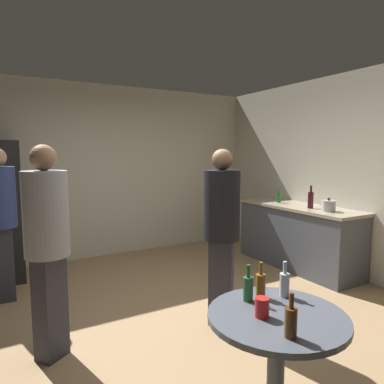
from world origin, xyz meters
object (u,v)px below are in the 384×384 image
Objects in this scene: wine_bottle_on_counter at (311,200)px; person_in_black_shirt at (222,223)px; foreground_table at (277,331)px; plastic_cup_red at (262,307)px; person_in_gray_shirt at (47,236)px; kettle at (329,206)px; beer_bottle_amber at (261,285)px; beer_bottle_clear at (284,284)px; person_in_navy_shirt at (0,213)px; beer_bottle_on_counter at (279,197)px; beer_bottle_green at (248,288)px; beer_bottle_brown at (291,321)px.

wine_bottle_on_counter is 1.95m from person_in_black_shirt.
foreground_table is 0.47× the size of person_in_black_shirt.
foreground_table is at bearing 23.95° from person_in_black_shirt.
person_in_gray_shirt is at bearing 122.60° from plastic_cup_red.
person_in_black_shirt reaches higher than kettle.
beer_bottle_clear is at bearing -24.85° from beer_bottle_amber.
person_in_navy_shirt reaches higher than kettle.
kettle is at bearing -90.34° from beer_bottle_on_counter.
kettle is 0.14× the size of person_in_gray_shirt.
foreground_table is at bearing 26.02° from person_in_navy_shirt.
beer_bottle_amber is at bearing 0.25° from beer_bottle_green.
beer_bottle_on_counter is at bearing 43.16° from beer_bottle_green.
beer_bottle_amber is at bearing 50.80° from plastic_cup_red.
foreground_table is at bearing -141.77° from wine_bottle_on_counter.
beer_bottle_clear is (0.24, -0.06, 0.00)m from beer_bottle_green.
beer_bottle_on_counter is at bearing 84.89° from person_in_navy_shirt.
beer_bottle_green is at bearing 71.81° from plastic_cup_red.
beer_bottle_brown is at bearing -118.88° from foreground_table.
beer_bottle_brown is 0.46m from beer_bottle_green.
beer_bottle_on_counter is at bearing 70.56° from person_in_gray_shirt.
wine_bottle_on_counter is 2.72m from beer_bottle_clear.
beer_bottle_brown reaches higher than plastic_cup_red.
beer_bottle_on_counter is 2.09× the size of plastic_cup_red.
kettle is at bearing 32.13° from plastic_cup_red.
beer_bottle_amber is at bearing 72.87° from foreground_table.
beer_bottle_green and beer_bottle_clear have the same top height.
person_in_navy_shirt reaches higher than beer_bottle_clear.
foreground_table is at bearing -0.83° from person_in_gray_shirt.
beer_bottle_clear is 0.14× the size of person_in_navy_shirt.
beer_bottle_brown is 1.61m from person_in_black_shirt.
kettle is 1.06× the size of beer_bottle_green.
beer_bottle_brown is (-2.48, -2.69, -0.17)m from beer_bottle_on_counter.
foreground_table is 3.19m from person_in_navy_shirt.
plastic_cup_red is 1.74m from person_in_gray_shirt.
person_in_black_shirt reaches higher than plastic_cup_red.
person_in_navy_shirt is (-1.39, 2.66, 0.18)m from beer_bottle_amber.
beer_bottle_amber and beer_bottle_brown have the same top height.
beer_bottle_amber is 0.14× the size of person_in_navy_shirt.
person_in_gray_shirt is at bearing -173.63° from wine_bottle_on_counter.
kettle is 1.06× the size of beer_bottle_amber.
beer_bottle_clear is (-2.15, -2.31, -0.17)m from beer_bottle_on_counter.
beer_bottle_clear reaches higher than foreground_table.
kettle is at bearing 33.51° from foreground_table.
person_in_black_shirt reaches higher than beer_bottle_brown.
person_in_navy_shirt reaches higher than foreground_table.
beer_bottle_on_counter is 0.14× the size of person_in_navy_shirt.
foreground_table is at bearing -107.13° from beer_bottle_amber.
foreground_table is 0.19m from plastic_cup_red.
foreground_table is 3.48× the size of beer_bottle_amber.
beer_bottle_on_counter is (0.01, 0.91, 0.01)m from kettle.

